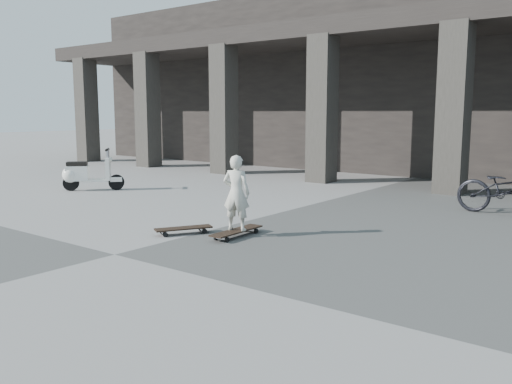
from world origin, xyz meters
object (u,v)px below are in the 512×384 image
Objects in this scene: longboard at (237,231)px; bicycle at (509,189)px; skateboard_spare at (184,229)px; child at (236,193)px; scooter at (83,174)px.

longboard is 5.38m from bicycle.
longboard is at bearing -34.41° from skateboard_spare.
child reaches higher than scooter.
longboard is at bearing -60.02° from scooter.
scooter is at bearing 74.76° from longboard.
skateboard_spare is 6.14m from bicycle.
skateboard_spare is 0.78× the size of scooter.
scooter is (-5.45, 1.94, 0.33)m from skateboard_spare.
scooter is 0.62× the size of bicycle.
bicycle is at bearing -34.25° from longboard.
longboard is 1.17× the size of skateboard_spare.
bicycle reaches higher than skateboard_spare.
child is 6.44m from scooter.
longboard is 0.61m from child.
skateboard_spare is (-0.79, -0.38, 0.00)m from longboard.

